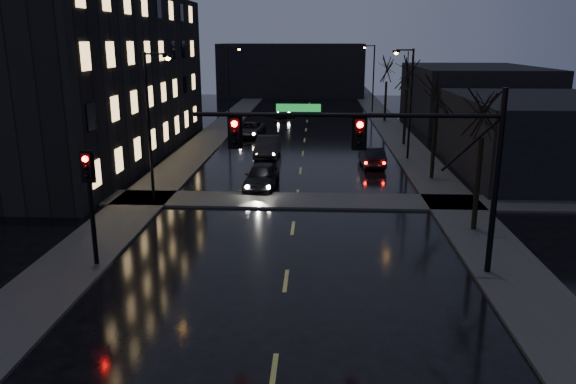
# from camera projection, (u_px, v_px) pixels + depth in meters

# --- Properties ---
(sidewalk_left) EXTENTS (3.00, 140.00, 0.12)m
(sidewalk_left) POSITION_uv_depth(u_px,v_px,m) (203.00, 145.00, 47.14)
(sidewalk_left) COLOR #2D2D2B
(sidewalk_left) RESTS_ON ground
(sidewalk_right) EXTENTS (3.00, 140.00, 0.12)m
(sidewalk_right) POSITION_uv_depth(u_px,v_px,m) (407.00, 147.00, 46.29)
(sidewalk_right) COLOR #2D2D2B
(sidewalk_right) RESTS_ON ground
(sidewalk_cross) EXTENTS (40.00, 3.00, 0.12)m
(sidewalk_cross) POSITION_uv_depth(u_px,v_px,m) (296.00, 200.00, 30.82)
(sidewalk_cross) COLOR #2D2D2B
(sidewalk_cross) RESTS_ON ground
(apartment_block) EXTENTS (12.00, 30.00, 12.00)m
(apartment_block) POSITION_uv_depth(u_px,v_px,m) (78.00, 76.00, 41.16)
(apartment_block) COLOR black
(apartment_block) RESTS_ON ground
(commercial_right_near) EXTENTS (10.00, 14.00, 5.00)m
(commercial_right_near) POSITION_uv_depth(u_px,v_px,m) (538.00, 136.00, 36.63)
(commercial_right_near) COLOR black
(commercial_right_near) RESTS_ON ground
(commercial_right_far) EXTENTS (12.00, 18.00, 6.00)m
(commercial_right_far) POSITION_uv_depth(u_px,v_px,m) (472.00, 96.00, 57.63)
(commercial_right_far) COLOR black
(commercial_right_far) RESTS_ON ground
(far_block) EXTENTS (22.00, 10.00, 8.00)m
(far_block) POSITION_uv_depth(u_px,v_px,m) (291.00, 70.00, 87.26)
(far_block) COLOR black
(far_block) RESTS_ON ground
(signal_mast) EXTENTS (11.11, 0.41, 7.00)m
(signal_mast) POSITION_uv_depth(u_px,v_px,m) (394.00, 147.00, 20.20)
(signal_mast) COLOR black
(signal_mast) RESTS_ON ground
(signal_pole_left) EXTENTS (0.35, 0.41, 4.53)m
(signal_pole_left) POSITION_uv_depth(u_px,v_px,m) (90.00, 192.00, 21.25)
(signal_pole_left) COLOR black
(signal_pole_left) RESTS_ON ground
(tree_near) EXTENTS (3.52, 3.52, 8.08)m
(tree_near) POSITION_uv_depth(u_px,v_px,m) (485.00, 96.00, 24.44)
(tree_near) COLOR black
(tree_near) RESTS_ON ground
(tree_mid_a) EXTENTS (3.30, 3.30, 7.58)m
(tree_mid_a) POSITION_uv_depth(u_px,v_px,m) (438.00, 87.00, 34.18)
(tree_mid_a) COLOR black
(tree_mid_a) RESTS_ON ground
(tree_mid_b) EXTENTS (3.74, 3.74, 8.59)m
(tree_mid_b) POSITION_uv_depth(u_px,v_px,m) (408.00, 65.00, 45.54)
(tree_mid_b) COLOR black
(tree_mid_b) RESTS_ON ground
(tree_far) EXTENTS (3.43, 3.43, 7.88)m
(tree_far) POSITION_uv_depth(u_px,v_px,m) (387.00, 65.00, 59.18)
(tree_far) COLOR black
(tree_far) RESTS_ON ground
(streetlight_l_near) EXTENTS (1.53, 0.28, 8.00)m
(streetlight_l_near) POSITION_uv_depth(u_px,v_px,m) (152.00, 115.00, 29.47)
(streetlight_l_near) COLOR black
(streetlight_l_near) RESTS_ON ground
(streetlight_l_far) EXTENTS (1.53, 0.28, 8.00)m
(streetlight_l_far) POSITION_uv_depth(u_px,v_px,m) (230.00, 80.00, 55.49)
(streetlight_l_far) COLOR black
(streetlight_l_far) RESTS_ON ground
(streetlight_r_mid) EXTENTS (1.53, 0.28, 8.00)m
(streetlight_r_mid) POSITION_uv_depth(u_px,v_px,m) (408.00, 95.00, 40.28)
(streetlight_r_mid) COLOR black
(streetlight_r_mid) RESTS_ON ground
(streetlight_r_far) EXTENTS (1.53, 0.28, 8.00)m
(streetlight_r_far) POSITION_uv_depth(u_px,v_px,m) (372.00, 73.00, 67.26)
(streetlight_r_far) COLOR black
(streetlight_r_far) RESTS_ON ground
(oncoming_car_a) EXTENTS (2.09, 4.55, 1.51)m
(oncoming_car_a) POSITION_uv_depth(u_px,v_px,m) (262.00, 176.00, 33.38)
(oncoming_car_a) COLOR black
(oncoming_car_a) RESTS_ON ground
(oncoming_car_b) EXTENTS (1.78, 4.79, 1.56)m
(oncoming_car_b) POSITION_uv_depth(u_px,v_px,m) (268.00, 147.00, 42.44)
(oncoming_car_b) COLOR black
(oncoming_car_b) RESTS_ON ground
(oncoming_car_c) EXTENTS (2.65, 5.01, 1.34)m
(oncoming_car_c) POSITION_uv_depth(u_px,v_px,m) (250.00, 130.00, 51.04)
(oncoming_car_c) COLOR black
(oncoming_car_c) RESTS_ON ground
(oncoming_car_d) EXTENTS (2.40, 5.09, 1.43)m
(oncoming_car_d) POSITION_uv_depth(u_px,v_px,m) (285.00, 110.00, 64.91)
(oncoming_car_d) COLOR black
(oncoming_car_d) RESTS_ON ground
(lead_car) EXTENTS (1.68, 4.20, 1.36)m
(lead_car) POSITION_uv_depth(u_px,v_px,m) (372.00, 157.00, 39.29)
(lead_car) COLOR black
(lead_car) RESTS_ON ground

